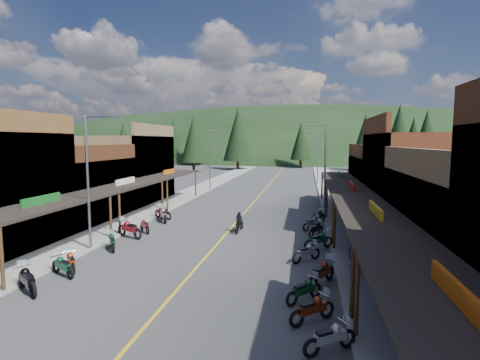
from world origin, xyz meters
The scene contains 44 objects.
ground centered at (0.00, 0.00, 0.00)m, with size 220.00×220.00×0.00m, color #38383A.
centerline centered at (0.00, 20.00, 0.01)m, with size 0.15×90.00×0.01m, color gold.
sidewalk_west centered at (-8.70, 20.00, 0.07)m, with size 3.40×94.00×0.15m, color gray.
sidewalk_east centered at (8.70, 20.00, 0.07)m, with size 3.40×94.00×0.15m, color gray.
shop_west_2 centered at (-13.75, 1.70, 2.53)m, with size 10.90×9.00×6.20m.
shop_west_3 centered at (-13.78, 11.30, 3.52)m, with size 10.90×10.20×8.20m.
shop_east_2 centered at (13.78, 1.70, 3.52)m, with size 10.90×9.00×8.20m.
shop_east_3 centered at (13.75, 11.30, 2.53)m, with size 10.90×10.20×6.20m.
streetlight_0 centered at (-6.95, -6.00, 4.46)m, with size 2.16×0.18×8.00m.
streetlight_1 centered at (-6.95, 22.00, 4.46)m, with size 2.16×0.18×8.00m.
streetlight_2 centered at (6.95, 8.00, 4.46)m, with size 2.16×0.18×8.00m.
streetlight_3 centered at (6.95, 30.00, 4.46)m, with size 2.16×0.18×8.00m.
ridge_hill centered at (0.00, 135.00, 0.00)m, with size 310.00×140.00×60.00m, color black.
pine_0 centered at (-40.00, 62.00, 6.48)m, with size 5.04×5.04×11.00m.
pine_1 centered at (-24.00, 70.00, 7.24)m, with size 5.88×5.88×12.50m.
pine_2 centered at (-10.00, 58.00, 7.99)m, with size 6.72×6.72×14.00m.
pine_3 centered at (4.00, 66.00, 6.48)m, with size 5.04×5.04×11.00m.
pine_4 centered at (18.00, 60.00, 7.24)m, with size 5.88×5.88×12.50m.
pine_5 centered at (34.00, 72.00, 7.99)m, with size 6.72×6.72×14.00m.
pine_7 centered at (-32.00, 76.00, 7.24)m, with size 5.88×5.88×12.50m.
pine_8 centered at (-22.00, 40.00, 5.98)m, with size 4.48×4.48×10.00m.
pine_9 centered at (24.00, 45.00, 6.38)m, with size 4.93×4.93×10.80m.
pine_10 centered at (-18.00, 50.00, 6.78)m, with size 5.38×5.38×11.60m.
pine_11 centered at (20.00, 38.00, 7.19)m, with size 5.82×5.82×12.40m.
bike_west_2 centered at (-6.19, -12.21, 0.63)m, with size 0.74×2.22×1.27m, color black, non-canonical shape.
bike_west_3 centered at (-6.01, -10.11, 0.56)m, with size 0.65×1.95×1.11m, color #0D4427, non-canonical shape.
bike_west_4 centered at (-6.07, -9.37, 0.53)m, with size 0.62×1.86×1.06m, color #B1310C, non-canonical shape.
bike_west_5 centered at (-5.88, -5.66, 0.55)m, with size 0.64×1.92×1.10m, color #0B3B17, non-canonical shape.
bike_west_6 centered at (-6.17, -2.84, 0.67)m, with size 0.78×2.35×1.34m, color maroon, non-canonical shape.
bike_west_7 centered at (-5.83, -1.21, 0.53)m, with size 0.62×1.85×1.06m, color maroon, non-canonical shape.
bike_west_8 centered at (-5.79, 2.27, 0.64)m, with size 0.75×2.25×1.28m, color #99989D, non-canonical shape.
bike_west_9 centered at (-6.26, 3.33, 0.62)m, with size 0.72×2.16×1.24m, color maroon, non-canonical shape.
bike_east_1 centered at (6.31, -14.60, 0.54)m, with size 0.63×1.89×1.08m, color #ACADB2, non-canonical shape.
bike_east_2 centered at (5.81, -12.74, 0.57)m, with size 0.66×1.99×1.14m, color maroon, non-canonical shape.
bike_east_3 centered at (5.50, -11.04, 0.56)m, with size 0.65×1.95×1.12m, color #0D4116, non-canonical shape.
bike_east_4 centered at (6.26, -9.08, 0.63)m, with size 0.74×2.21×1.26m, color maroon, non-canonical shape.
bike_east_5 centered at (5.57, -5.83, 0.56)m, with size 0.65×1.95×1.12m, color gray, non-canonical shape.
bike_east_6 centered at (6.29, -3.32, 0.59)m, with size 0.69×2.08×1.19m, color #0D432C, non-canonical shape.
bike_east_7 centered at (6.22, -0.14, 0.53)m, with size 0.62×1.86×1.07m, color black, non-canonical shape.
bike_east_8 centered at (5.94, 1.57, 0.55)m, with size 0.65×1.94×1.11m, color gray, non-canonical shape.
bike_east_9 centered at (6.47, 3.90, 0.62)m, with size 0.73×2.18×1.24m, color #0E461A, non-canonical shape.
rider_on_bike centered at (0.83, 0.10, 0.60)m, with size 0.79×2.01×1.50m.
pedestrian_east_a centered at (7.83, -6.90, 1.00)m, with size 0.62×0.40×1.69m, color #281D2C.
pedestrian_east_b centered at (8.40, 15.86, 0.93)m, with size 0.76×0.44×1.56m, color brown.
Camera 1 is at (5.51, -25.83, 6.52)m, focal length 28.00 mm.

